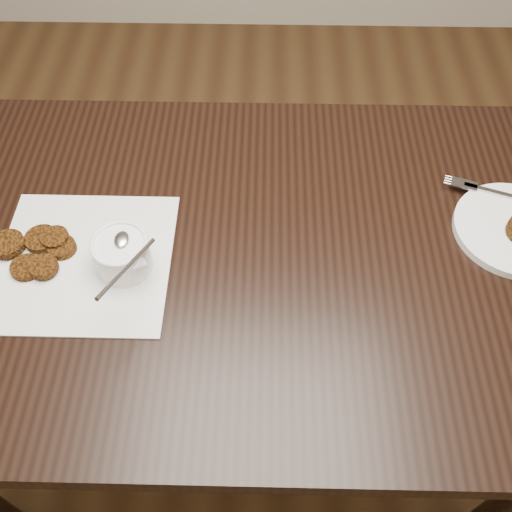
{
  "coord_description": "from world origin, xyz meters",
  "views": [
    {
      "loc": [
        0.01,
        -0.55,
        1.56
      ],
      "look_at": [
        -0.0,
        0.01,
        0.8
      ],
      "focal_mm": 39.99,
      "sensor_mm": 36.0,
      "label": 1
    }
  ],
  "objects": [
    {
      "name": "patty_cluster",
      "position": [
        -0.37,
        0.05,
        0.76
      ],
      "size": [
        0.21,
        0.21,
        0.02
      ],
      "primitive_type": null,
      "rotation": [
        0.0,
        0.0,
        0.1
      ],
      "color": "#64340D",
      "rests_on": "napkin"
    },
    {
      "name": "floor",
      "position": [
        0.0,
        0.0,
        0.0
      ],
      "size": [
        4.0,
        4.0,
        0.0
      ],
      "primitive_type": "plane",
      "color": "#55391D",
      "rests_on": "ground"
    },
    {
      "name": "table",
      "position": [
        -0.04,
        0.06,
        0.38
      ],
      "size": [
        1.26,
        0.81,
        0.75
      ],
      "primitive_type": "cube",
      "color": "black",
      "rests_on": "floor"
    },
    {
      "name": "napkin",
      "position": [
        -0.3,
        0.03,
        0.75
      ],
      "size": [
        0.3,
        0.3,
        0.0
      ],
      "primitive_type": "cube",
      "rotation": [
        0.0,
        0.0,
        -0.0
      ],
      "color": "white",
      "rests_on": "table"
    },
    {
      "name": "sauce_ramekin",
      "position": [
        -0.23,
        0.02,
        0.82
      ],
      "size": [
        0.17,
        0.17,
        0.13
      ],
      "primitive_type": null,
      "rotation": [
        0.0,
        0.0,
        -0.4
      ],
      "color": "white",
      "rests_on": "napkin"
    }
  ]
}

